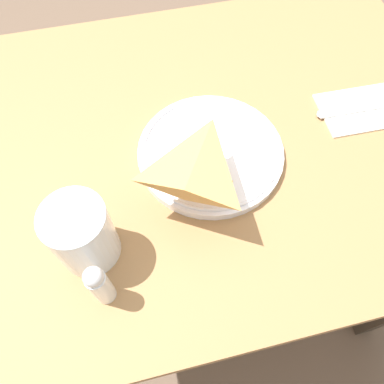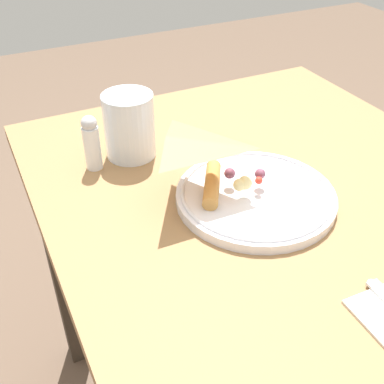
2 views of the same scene
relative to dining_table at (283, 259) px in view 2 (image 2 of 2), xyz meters
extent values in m
cube|color=olive|center=(0.00, 0.00, 0.10)|extent=(0.94, 0.74, 0.03)
cube|color=#382D23|center=(0.42, -0.32, -0.25)|extent=(0.06, 0.06, 0.68)
cube|color=#382D23|center=(0.42, 0.32, -0.25)|extent=(0.06, 0.06, 0.68)
cylinder|color=white|center=(0.03, 0.05, 0.13)|extent=(0.25, 0.25, 0.02)
torus|color=white|center=(0.03, 0.05, 0.14)|extent=(0.24, 0.24, 0.01)
pyramid|color=tan|center=(0.03, 0.05, 0.14)|extent=(0.17, 0.18, 0.02)
cylinder|color=#C68942|center=(0.07, 0.11, 0.15)|extent=(0.10, 0.08, 0.02)
sphere|color=#7A4256|center=(0.07, 0.08, 0.16)|extent=(0.02, 0.02, 0.02)
sphere|color=#EFDB93|center=(0.03, 0.08, 0.16)|extent=(0.02, 0.02, 0.02)
sphere|color=#EFDB93|center=(0.03, 0.07, 0.16)|extent=(0.02, 0.02, 0.02)
sphere|color=red|center=(0.03, 0.04, 0.16)|extent=(0.01, 0.01, 0.01)
sphere|color=#7A4256|center=(0.04, 0.03, 0.16)|extent=(0.02, 0.02, 0.02)
cylinder|color=white|center=(0.26, 0.17, 0.18)|extent=(0.09, 0.09, 0.12)
cylinder|color=white|center=(0.26, 0.17, 0.16)|extent=(0.08, 0.08, 0.08)
torus|color=white|center=(0.26, 0.17, 0.23)|extent=(0.09, 0.09, 0.00)
ellipsoid|color=silver|center=(-0.19, 0.01, 0.12)|extent=(0.02, 0.02, 0.00)
cylinder|color=white|center=(0.24, 0.25, 0.16)|extent=(0.03, 0.03, 0.08)
sphere|color=silver|center=(0.24, 0.25, 0.21)|extent=(0.03, 0.03, 0.03)
camera|label=1|loc=(0.15, 0.41, 0.66)|focal=35.00mm
camera|label=2|loc=(-0.48, 0.41, 0.58)|focal=45.00mm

